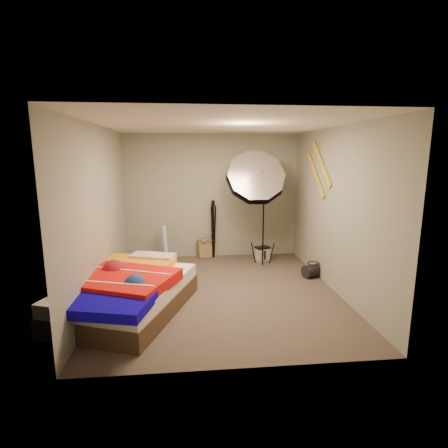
{
  "coord_description": "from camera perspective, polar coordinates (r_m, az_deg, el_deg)",
  "views": [
    {
      "loc": [
        -0.47,
        -5.08,
        2.07
      ],
      "look_at": [
        0.1,
        0.6,
        0.95
      ],
      "focal_mm": 28.0,
      "sensor_mm": 36.0,
      "label": 1
    }
  ],
  "objects": [
    {
      "name": "camera_case",
      "position": [
        7.08,
        6.27,
        -4.9
      ],
      "size": [
        0.3,
        0.26,
        0.26
      ],
      "primitive_type": "cube",
      "rotation": [
        0.0,
        0.0,
        0.37
      ],
      "color": "beige",
      "rests_on": "floor"
    },
    {
      "name": "floor",
      "position": [
        5.51,
        -0.42,
        -10.97
      ],
      "size": [
        4.0,
        4.0,
        0.0
      ],
      "primitive_type": "plane",
      "color": "brown",
      "rests_on": "ground"
    },
    {
      "name": "wrapping_roll",
      "position": [
        6.96,
        -9.58,
        -3.22
      ],
      "size": [
        0.16,
        0.23,
        0.74
      ],
      "primitive_type": "cylinder",
      "rotation": [
        -0.17,
        0.0,
        0.41
      ],
      "color": "#5E99E1",
      "rests_on": "floor"
    },
    {
      "name": "bed",
      "position": [
        4.94,
        -15.55,
        -10.53
      ],
      "size": [
        1.92,
        2.37,
        0.57
      ],
      "color": "#4D3726",
      "rests_on": "floor"
    },
    {
      "name": "photo_umbrella",
      "position": [
        6.44,
        5.14,
        7.28
      ],
      "size": [
        1.35,
        1.03,
        2.29
      ],
      "color": "black",
      "rests_on": "floor"
    },
    {
      "name": "duffel_bag",
      "position": [
        6.3,
        14.37,
        -7.38
      ],
      "size": [
        0.42,
        0.34,
        0.22
      ],
      "primitive_type": "cylinder",
      "rotation": [
        0.0,
        1.57,
        0.38
      ],
      "color": "black",
      "rests_on": "floor"
    },
    {
      "name": "camera_tripod",
      "position": [
        7.11,
        -1.78,
        -0.17
      ],
      "size": [
        0.07,
        0.07,
        1.19
      ],
      "color": "black",
      "rests_on": "floor"
    },
    {
      "name": "wall_front",
      "position": [
        3.23,
        2.88,
        -3.66
      ],
      "size": [
        3.5,
        0.0,
        3.5
      ],
      "primitive_type": "plane",
      "rotation": [
        -1.57,
        0.0,
        0.0
      ],
      "color": "gray",
      "rests_on": "floor"
    },
    {
      "name": "wall_stripe_lower",
      "position": [
        6.34,
        14.73,
        7.84
      ],
      "size": [
        0.02,
        0.91,
        0.78
      ],
      "primitive_type": "cube",
      "rotation": [
        0.7,
        0.0,
        0.0
      ],
      "color": "gold",
      "rests_on": "wall_right"
    },
    {
      "name": "wall_left",
      "position": [
        5.31,
        -19.61,
        1.55
      ],
      "size": [
        0.0,
        4.0,
        4.0
      ],
      "primitive_type": "plane",
      "rotation": [
        1.57,
        0.0,
        1.57
      ],
      "color": "gray",
      "rests_on": "floor"
    },
    {
      "name": "wall_stripe_upper",
      "position": [
        6.1,
        15.65,
        9.56
      ],
      "size": [
        0.02,
        0.91,
        0.78
      ],
      "primitive_type": "cube",
      "rotation": [
        0.7,
        0.0,
        0.0
      ],
      "color": "gold",
      "rests_on": "wall_right"
    },
    {
      "name": "tote_bag",
      "position": [
        7.24,
        -2.79,
        -3.95
      ],
      "size": [
        0.42,
        0.29,
        0.4
      ],
      "primitive_type": "cube",
      "rotation": [
        -0.14,
        0.0,
        0.35
      ],
      "color": "#9A8158",
      "rests_on": "floor"
    },
    {
      "name": "wall_back",
      "position": [
        7.15,
        -1.93,
        4.5
      ],
      "size": [
        3.5,
        0.0,
        3.5
      ],
      "primitive_type": "plane",
      "rotation": [
        1.57,
        0.0,
        0.0
      ],
      "color": "gray",
      "rests_on": "floor"
    },
    {
      "name": "ceiling",
      "position": [
        5.12,
        -0.46,
        15.9
      ],
      "size": [
        4.0,
        4.0,
        0.0
      ],
      "primitive_type": "plane",
      "rotation": [
        3.14,
        0.0,
        0.0
      ],
      "color": "silver",
      "rests_on": "wall_back"
    },
    {
      "name": "wall_right",
      "position": [
        5.61,
        17.67,
        2.16
      ],
      "size": [
        0.0,
        4.0,
        4.0
      ],
      "primitive_type": "plane",
      "rotation": [
        1.57,
        0.0,
        -1.57
      ],
      "color": "gray",
      "rests_on": "floor"
    }
  ]
}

